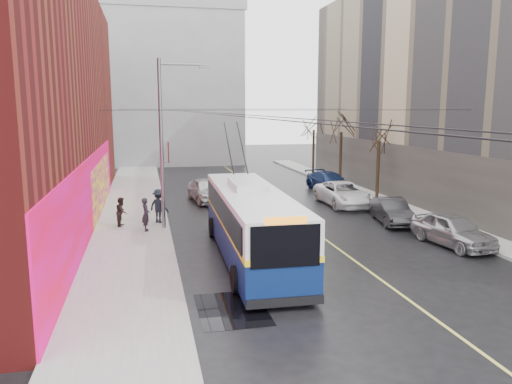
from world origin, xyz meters
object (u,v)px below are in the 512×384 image
(parked_car_c, at_px, (343,194))
(following_car, at_px, (206,190))
(tree_far, at_px, (314,122))
(pedestrian_b, at_px, (122,212))
(tree_near, at_px, (379,130))
(parked_car_b, at_px, (392,211))
(pedestrian_a, at_px, (146,214))
(tree_mid, at_px, (342,123))
(parked_car_a, at_px, (452,230))
(parked_car_d, at_px, (329,181))
(pedestrian_c, at_px, (159,206))
(trolleybus, at_px, (251,222))
(streetlight_pole, at_px, (164,140))

(parked_car_c, relative_size, following_car, 1.16)
(tree_far, bearing_deg, pedestrian_b, -132.50)
(tree_near, xyz_separation_m, tree_far, (0.00, 14.00, 0.17))
(tree_far, height_order, parked_car_c, tree_far)
(tree_near, xyz_separation_m, following_car, (-12.09, 1.78, -4.15))
(tree_far, bearing_deg, parked_car_b, -96.94)
(following_car, distance_m, pedestrian_a, 9.26)
(tree_mid, relative_size, pedestrian_a, 3.84)
(parked_car_c, xyz_separation_m, following_car, (-8.89, 3.31, 0.04))
(tree_mid, height_order, tree_far, tree_mid)
(tree_near, relative_size, parked_car_a, 1.40)
(tree_near, distance_m, parked_car_d, 6.39)
(tree_far, relative_size, parked_car_a, 1.43)
(parked_car_d, distance_m, pedestrian_b, 18.16)
(tree_near, xyz_separation_m, parked_car_c, (-3.20, -1.53, -4.19))
(following_car, relative_size, pedestrian_a, 2.78)
(following_car, height_order, pedestrian_c, pedestrian_c)
(tree_mid, relative_size, pedestrian_b, 4.23)
(parked_car_d, xyz_separation_m, pedestrian_a, (-14.23, -10.84, 0.28))
(parked_car_a, distance_m, pedestrian_b, 16.99)
(tree_far, xyz_separation_m, following_car, (-12.09, -12.22, -4.32))
(pedestrian_b, bearing_deg, trolleybus, -129.61)
(tree_far, bearing_deg, parked_car_c, -101.65)
(following_car, height_order, pedestrian_b, pedestrian_b)
(tree_mid, distance_m, pedestrian_b, 21.72)
(streetlight_pole, distance_m, parked_car_a, 15.02)
(parked_car_c, bearing_deg, following_car, 159.06)
(tree_far, height_order, pedestrian_b, tree_far)
(tree_mid, relative_size, parked_car_b, 1.56)
(tree_near, bearing_deg, parked_car_a, -99.43)
(pedestrian_b, bearing_deg, tree_near, -63.61)
(following_car, bearing_deg, parked_car_b, -50.08)
(tree_mid, xyz_separation_m, parked_car_c, (-3.20, -8.53, -4.47))
(trolleybus, relative_size, following_car, 2.54)
(streetlight_pole, distance_m, following_car, 9.27)
(parked_car_a, bearing_deg, streetlight_pole, 148.15)
(parked_car_a, bearing_deg, pedestrian_c, 144.30)
(parked_car_a, height_order, parked_car_d, parked_car_a)
(parked_car_a, xyz_separation_m, pedestrian_b, (-15.51, 6.94, 0.16))
(pedestrian_b, bearing_deg, streetlight_pole, -100.47)
(following_car, bearing_deg, streetlight_pole, -118.43)
(streetlight_pole, height_order, tree_mid, streetlight_pole)
(tree_mid, distance_m, parked_car_d, 5.61)
(tree_near, relative_size, tree_mid, 0.96)
(trolleybus, bearing_deg, parked_car_b, 29.03)
(parked_car_b, bearing_deg, pedestrian_c, 179.34)
(tree_far, relative_size, parked_car_c, 1.17)
(pedestrian_a, distance_m, pedestrian_c, 1.95)
(tree_near, height_order, parked_car_b, tree_near)
(parked_car_a, bearing_deg, parked_car_b, 89.43)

